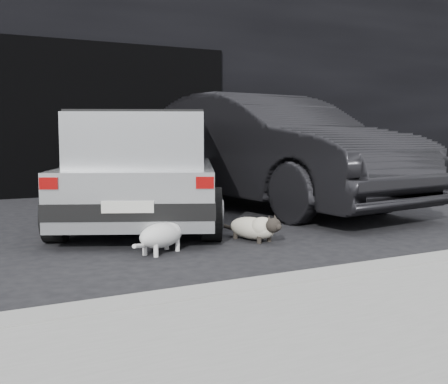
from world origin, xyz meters
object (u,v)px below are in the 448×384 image
silver_hatchback (145,163)px  second_car (268,151)px  cat_white (164,234)px  cat_siamese (256,228)px

silver_hatchback → second_car: bearing=40.3°
silver_hatchback → cat_white: 1.79m
second_car → cat_siamese: 2.69m
silver_hatchback → second_car: size_ratio=0.78×
cat_white → second_car: bearing=103.1°
cat_siamese → cat_white: (-1.00, -0.08, 0.04)m
silver_hatchback → second_car: second_car is taller
cat_siamese → second_car: bearing=-139.5°
silver_hatchback → cat_siamese: bearing=-44.6°
second_car → cat_siamese: second_car is taller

